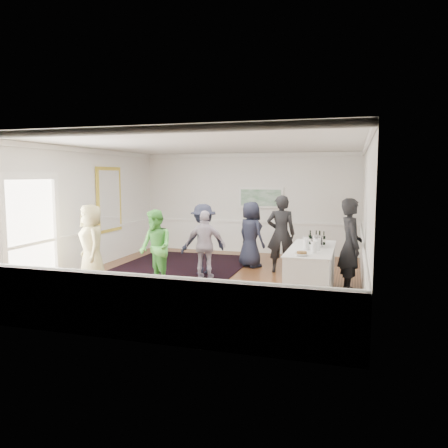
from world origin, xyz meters
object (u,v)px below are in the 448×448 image
(ice_bucket, at_px, (317,241))
(nut_bowl, at_px, (302,254))
(guest_green, at_px, (156,248))
(bartender, at_px, (350,246))
(guest_tan, at_px, (92,244))
(guest_dark_b, at_px, (281,234))
(serving_table, at_px, (311,271))
(guest_dark_a, at_px, (203,239))
(guest_navy, at_px, (251,234))
(guest_lilac, at_px, (205,245))

(ice_bucket, xyz_separation_m, nut_bowl, (-0.19, -1.14, -0.08))
(ice_bucket, bearing_deg, guest_green, -172.28)
(bartender, distance_m, nut_bowl, 1.56)
(guest_tan, distance_m, guest_dark_b, 4.65)
(nut_bowl, bearing_deg, serving_table, 84.27)
(guest_dark_a, xyz_separation_m, guest_navy, (0.93, 1.24, 0.00))
(guest_tan, xyz_separation_m, guest_navy, (3.08, 2.85, -0.02))
(guest_lilac, bearing_deg, guest_green, 40.36)
(guest_dark_b, height_order, ice_bucket, guest_dark_b)
(guest_green, bearing_deg, guest_lilac, 81.23)
(ice_bucket, bearing_deg, guest_dark_b, 122.08)
(ice_bucket, bearing_deg, serving_table, -117.94)
(guest_tan, distance_m, guest_green, 1.51)
(guest_green, relative_size, guest_dark_a, 0.97)
(guest_green, xyz_separation_m, guest_dark_b, (2.50, 2.14, 0.13))
(guest_navy, bearing_deg, guest_lilac, 103.85)
(guest_dark_a, xyz_separation_m, guest_dark_b, (1.83, 0.80, 0.11))
(guest_dark_a, relative_size, guest_dark_b, 0.89)
(guest_lilac, relative_size, nut_bowl, 6.44)
(serving_table, relative_size, bartender, 1.20)
(guest_dark_a, relative_size, guest_navy, 1.00)
(guest_tan, bearing_deg, serving_table, 49.63)
(serving_table, height_order, guest_dark_b, guest_dark_b)
(guest_dark_b, xyz_separation_m, nut_bowl, (0.85, -2.80, 0.02))
(guest_dark_b, relative_size, nut_bowl, 7.75)
(serving_table, height_order, guest_lilac, guest_lilac)
(guest_green, xyz_separation_m, guest_navy, (1.60, 2.59, 0.03))
(guest_lilac, relative_size, guest_navy, 0.93)
(guest_tan, bearing_deg, guest_dark_b, 74.35)
(bartender, relative_size, guest_lilac, 1.22)
(guest_dark_a, bearing_deg, guest_tan, -5.28)
(bartender, bearing_deg, guest_lilac, 71.07)
(guest_lilac, xyz_separation_m, ice_bucket, (2.65, -0.39, 0.26))
(serving_table, relative_size, guest_dark_a, 1.36)
(guest_green, bearing_deg, guest_tan, -132.93)
(guest_tan, bearing_deg, guest_dark_a, 80.06)
(serving_table, distance_m, guest_lilac, 2.64)
(guest_lilac, height_order, guest_dark_b, guest_dark_b)
(serving_table, bearing_deg, guest_green, -175.10)
(guest_green, distance_m, guest_dark_a, 1.51)
(bartender, bearing_deg, ice_bucket, 88.17)
(serving_table, bearing_deg, ice_bucket, 62.06)
(serving_table, relative_size, ice_bucket, 9.27)
(serving_table, bearing_deg, guest_lilac, 167.30)
(guest_dark_b, height_order, guest_navy, guest_dark_b)
(guest_dark_a, bearing_deg, guest_dark_b, 161.30)
(guest_dark_b, bearing_deg, serving_table, 107.73)
(guest_dark_b, bearing_deg, guest_lilac, 29.09)
(guest_green, bearing_deg, nut_bowl, 25.79)
(guest_lilac, height_order, guest_dark_a, guest_dark_a)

